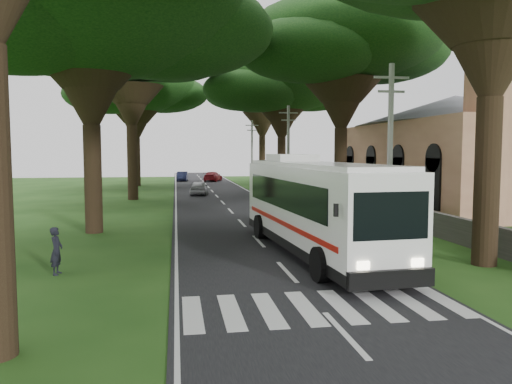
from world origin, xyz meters
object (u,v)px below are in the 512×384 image
at_px(pole_near, 390,152).
at_px(pedestrian, 56,251).
at_px(distant_car_b, 182,176).
at_px(distant_car_a, 199,188).
at_px(distant_car_c, 213,176).
at_px(church, 455,143).
at_px(pole_far, 252,152).
at_px(pole_mid, 288,152).
at_px(coach_bus, 314,205).

height_order(pole_near, pedestrian, pole_near).
bearing_deg(distant_car_b, distant_car_a, -82.08).
xyz_separation_m(pole_near, distant_car_c, (-4.12, 49.66, -3.48)).
xyz_separation_m(pole_near, distant_car_b, (-8.38, 50.87, -3.49)).
bearing_deg(pedestrian, distant_car_a, -5.88).
xyz_separation_m(church, pole_far, (-12.36, 24.45, -0.73)).
height_order(pole_far, pedestrian, pole_far).
distance_m(pole_far, pedestrian, 45.14).
xyz_separation_m(pole_mid, pole_far, (0.00, 20.00, 0.00)).
xyz_separation_m(pole_mid, distant_car_b, (-8.38, 30.87, -3.49)).
bearing_deg(pole_far, pedestrian, -107.25).
bearing_deg(pedestrian, pole_far, -11.57).
xyz_separation_m(distant_car_a, distant_car_b, (-1.29, 23.25, -0.02)).
height_order(pole_near, distant_car_b, pole_near).
relative_size(pole_far, pedestrian, 4.89).
height_order(church, distant_car_c, church).
distance_m(distant_car_b, distant_car_c, 4.42).
bearing_deg(pole_mid, pole_near, -90.00).
distance_m(pole_mid, distant_car_c, 30.15).
relative_size(pole_mid, pole_far, 1.00).
bearing_deg(church, distant_car_b, 120.42).
height_order(pole_far, distant_car_a, pole_far).
relative_size(pole_near, coach_bus, 0.62).
height_order(church, pole_far, church).
xyz_separation_m(pole_mid, distant_car_a, (-7.08, 7.63, -3.47)).
distance_m(pole_mid, distant_car_b, 32.18).
xyz_separation_m(pole_near, pole_mid, (0.00, 20.00, 0.00)).
xyz_separation_m(church, pedestrian, (-25.71, -18.53, -4.09)).
height_order(pole_mid, pedestrian, pole_mid).
distance_m(distant_car_a, distant_car_c, 22.24).
height_order(pole_near, pole_mid, same).
distance_m(pole_far, coach_bus, 41.29).
relative_size(church, distant_car_c, 5.19).
bearing_deg(distant_car_c, pole_near, 112.50).
bearing_deg(church, pole_near, -128.50).
bearing_deg(pole_near, pedestrian, -167.38).
xyz_separation_m(pole_far, distant_car_a, (-7.08, -12.37, -3.47)).
relative_size(church, coach_bus, 1.86).
bearing_deg(pedestrian, church, -48.54).
bearing_deg(pedestrian, distant_car_b, 0.40).
relative_size(church, distant_car_a, 5.98).
bearing_deg(pole_far, pole_near, -90.00).
bearing_deg(pole_near, pole_far, 90.00).
distance_m(pole_mid, distant_car_a, 10.97).
xyz_separation_m(coach_bus, distant_car_a, (-3.38, 28.69, -1.31)).
distance_m(pole_near, distant_car_b, 51.68).
height_order(pole_far, coach_bus, pole_far).
xyz_separation_m(distant_car_b, distant_car_c, (4.25, -1.21, 0.01)).
distance_m(coach_bus, distant_car_c, 50.75).
bearing_deg(pole_mid, coach_bus, -99.98).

